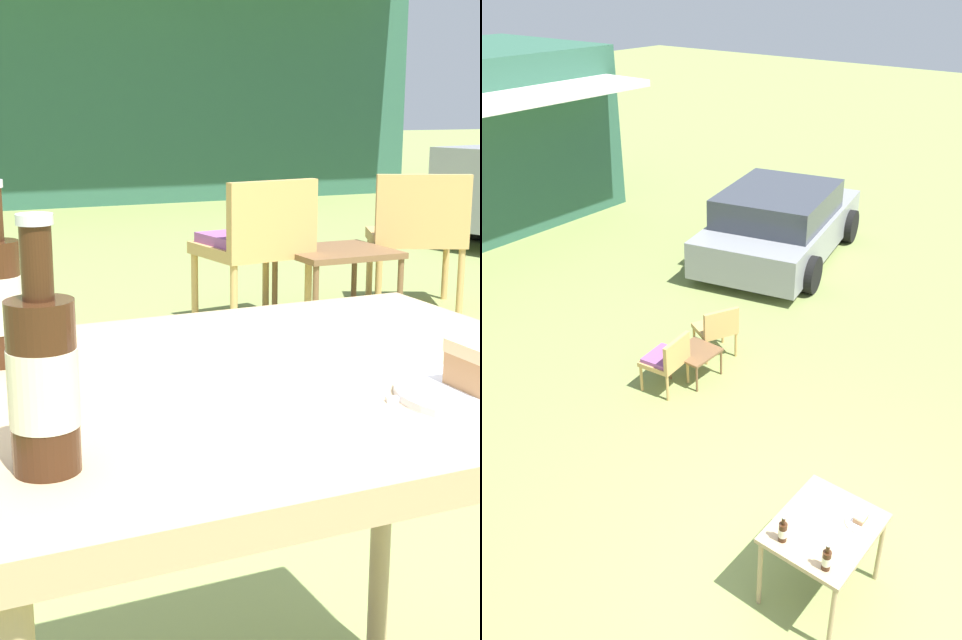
{
  "view_description": "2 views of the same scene",
  "coord_description": "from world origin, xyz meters",
  "views": [
    {
      "loc": [
        -0.5,
        -1.01,
        1.1
      ],
      "look_at": [
        0.0,
        0.1,
        0.81
      ],
      "focal_mm": 50.0,
      "sensor_mm": 36.0,
      "label": 1
    },
    {
      "loc": [
        -3.21,
        -1.49,
        4.57
      ],
      "look_at": [
        1.88,
        2.5,
        0.9
      ],
      "focal_mm": 35.0,
      "sensor_mm": 36.0,
      "label": 2
    }
  ],
  "objects": [
    {
      "name": "wicker_chair_cushioned",
      "position": [
        1.37,
        2.95,
        0.44
      ],
      "size": [
        0.54,
        0.5,
        0.74
      ],
      "rotation": [
        0.0,
        0.0,
        3.26
      ],
      "color": "tan",
      "rests_on": "ground_plane"
    },
    {
      "name": "patio_table",
      "position": [
        0.0,
        0.0,
        0.68
      ],
      "size": [
        0.89,
        0.73,
        0.76
      ],
      "color": "tan",
      "rests_on": "ground_plane"
    },
    {
      "name": "parked_car",
      "position": [
        5.62,
        4.14,
        0.62
      ],
      "size": [
        4.13,
        2.74,
        1.28
      ],
      "rotation": [
        0.0,
        0.0,
        0.23
      ],
      "color": "gray",
      "rests_on": "ground_plane"
    },
    {
      "name": "garden_side_table",
      "position": [
        1.77,
        2.84,
        0.34
      ],
      "size": [
        0.53,
        0.49,
        0.38
      ],
      "color": "brown",
      "rests_on": "ground_plane"
    },
    {
      "name": "cake_on_plate",
      "position": [
        0.21,
        -0.19,
        0.78
      ],
      "size": [
        0.21,
        0.21,
        0.07
      ],
      "color": "white",
      "rests_on": "patio_table"
    },
    {
      "name": "cola_bottle_far",
      "position": [
        -0.34,
        -0.2,
        0.85
      ],
      "size": [
        0.07,
        0.07,
        0.25
      ],
      "color": "#381E0F",
      "rests_on": "patio_table"
    },
    {
      "name": "fork",
      "position": [
        0.16,
        -0.19,
        0.76
      ],
      "size": [
        0.17,
        0.06,
        0.01
      ],
      "color": "silver",
      "rests_on": "patio_table"
    },
    {
      "name": "cola_bottle_near",
      "position": [
        -0.32,
        0.19,
        0.85
      ],
      "size": [
        0.07,
        0.07,
        0.25
      ],
      "color": "#381E0F",
      "rests_on": "patio_table"
    },
    {
      "name": "ground_plane",
      "position": [
        0.0,
        0.0,
        0.0
      ],
      "size": [
        60.0,
        60.0,
        0.0
      ],
      "primitive_type": "plane",
      "color": "olive"
    },
    {
      "name": "wicker_chair_plain",
      "position": [
        2.32,
        2.94,
        0.44
      ],
      "size": [
        0.63,
        0.61,
        0.74
      ],
      "rotation": [
        0.0,
        0.0,
        2.7
      ],
      "color": "tan",
      "rests_on": "ground_plane"
    }
  ]
}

